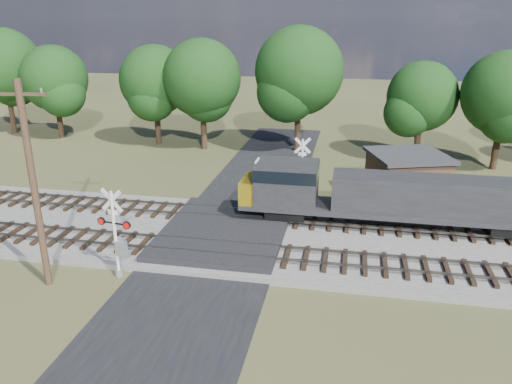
% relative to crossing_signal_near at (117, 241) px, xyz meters
% --- Properties ---
extents(ground, '(160.00, 160.00, 0.00)m').
position_rel_crossing_signal_near_xyz_m(ground, '(3.95, 4.98, -1.92)').
color(ground, '#3D4424').
rests_on(ground, ground).
extents(ballast_bed, '(140.00, 10.00, 0.30)m').
position_rel_crossing_signal_near_xyz_m(ballast_bed, '(13.95, 5.48, -1.77)').
color(ballast_bed, gray).
rests_on(ballast_bed, ground).
extents(road, '(7.00, 60.00, 0.08)m').
position_rel_crossing_signal_near_xyz_m(road, '(3.95, 4.98, -1.88)').
color(road, black).
rests_on(road, ground).
extents(crossing_panel, '(7.00, 9.00, 0.62)m').
position_rel_crossing_signal_near_xyz_m(crossing_panel, '(3.95, 5.48, -1.60)').
color(crossing_panel, '#262628').
rests_on(crossing_panel, ground).
extents(track_near, '(140.00, 2.60, 0.33)m').
position_rel_crossing_signal_near_xyz_m(track_near, '(7.07, 2.98, -1.50)').
color(track_near, black).
rests_on(track_near, ballast_bed).
extents(track_far, '(140.00, 2.60, 0.33)m').
position_rel_crossing_signal_near_xyz_m(track_far, '(7.07, 7.98, -1.50)').
color(track_far, black).
rests_on(track_far, ballast_bed).
extents(crossing_signal_near, '(1.85, 0.46, 4.61)m').
position_rel_crossing_signal_near_xyz_m(crossing_signal_near, '(0.00, 0.00, 0.00)').
color(crossing_signal_near, silver).
rests_on(crossing_signal_near, ground).
extents(crossing_signal_far, '(1.81, 0.43, 4.50)m').
position_rel_crossing_signal_near_xyz_m(crossing_signal_far, '(7.57, 12.58, -0.04)').
color(crossing_signal_far, silver).
rests_on(crossing_signal_far, ground).
extents(utility_pole, '(2.39, 0.46, 9.78)m').
position_rel_crossing_signal_near_xyz_m(utility_pole, '(-3.08, -1.38, 3.27)').
color(utility_pole, '#312216').
rests_on(utility_pole, ground).
extents(equipment_shed, '(6.21, 6.21, 3.35)m').
position_rel_crossing_signal_near_xyz_m(equipment_shed, '(14.82, 14.00, -0.22)').
color(equipment_shed, '#4E3321').
rests_on(equipment_shed, ground).
extents(treeline, '(79.89, 12.06, 11.53)m').
position_rel_crossing_signal_near_xyz_m(treeline, '(10.44, 25.83, 4.82)').
color(treeline, black).
rests_on(treeline, ground).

